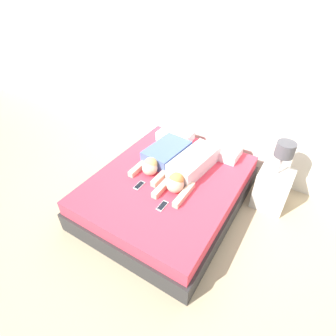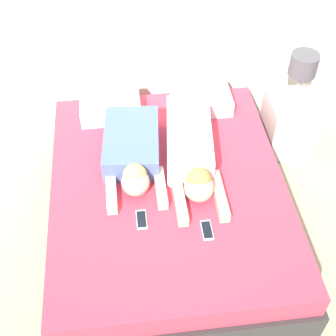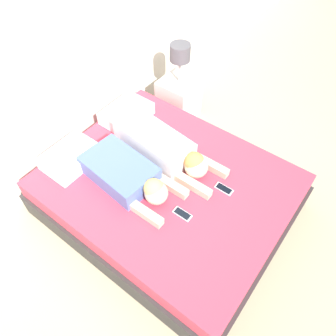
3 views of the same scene
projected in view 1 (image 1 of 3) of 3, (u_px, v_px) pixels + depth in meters
The scene contains 10 objects.
ground_plane at pixel (168, 203), 3.49m from camera, with size 12.00×12.00×0.00m, color tan.
wall_back at pixel (215, 80), 3.47m from camera, with size 12.00×0.06×2.60m.
bed at pixel (168, 191), 3.35m from camera, with size 1.70×2.07×0.45m.
pillow_head_left at pixel (175, 136), 3.85m from camera, with size 0.47×0.34×0.13m.
pillow_head_right at pixel (222, 151), 3.55m from camera, with size 0.47×0.34×0.13m.
person_left at pixel (163, 156), 3.40m from camera, with size 0.45×0.91×0.22m.
person_right at pixel (190, 167), 3.19m from camera, with size 0.40×1.09×0.23m.
cell_phone_left at pixel (139, 185), 3.09m from camera, with size 0.07×0.16×0.01m.
cell_phone_right at pixel (162, 206), 2.83m from camera, with size 0.07×0.16×0.01m.
nightstand at pixel (273, 186), 3.30m from camera, with size 0.39×0.39×0.95m.
Camera 1 is at (1.28, -2.07, 2.54)m, focal length 28.00 mm.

